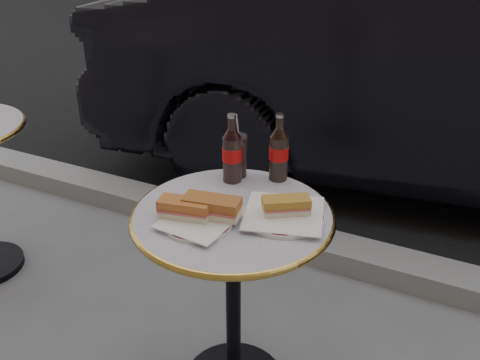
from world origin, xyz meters
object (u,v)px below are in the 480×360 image
at_px(plate_left, 198,223).
at_px(cola_bottle_right, 279,147).
at_px(plate_right, 284,216).
at_px(cola_bottle_left, 232,148).
at_px(bistro_table, 233,306).
at_px(cola_glass, 237,156).

distance_m(plate_left, cola_bottle_right, 0.40).
distance_m(plate_right, cola_bottle_left, 0.31).
xyz_separation_m(bistro_table, cola_glass, (-0.10, 0.23, 0.44)).
relative_size(bistro_table, plate_left, 3.59).
bearing_deg(bistro_table, cola_bottle_right, 82.28).
xyz_separation_m(plate_left, cola_bottle_left, (-0.04, 0.29, 0.11)).
bearing_deg(cola_bottle_right, bistro_table, -97.72).
relative_size(plate_left, cola_bottle_left, 0.86).
distance_m(plate_right, cola_glass, 0.32).
height_order(cola_bottle_left, cola_glass, cola_bottle_left).
relative_size(plate_right, cola_bottle_left, 1.02).
height_order(plate_right, cola_bottle_left, cola_bottle_left).
xyz_separation_m(plate_left, plate_right, (0.21, 0.15, 0.00)).
bearing_deg(cola_glass, plate_right, -36.90).
bearing_deg(plate_right, bistro_table, -164.88).
height_order(plate_right, cola_bottle_right, cola_bottle_right).
bearing_deg(plate_left, cola_bottle_left, 97.36).
distance_m(plate_left, cola_bottle_left, 0.32).
relative_size(plate_left, plate_right, 0.84).
bearing_deg(bistro_table, cola_glass, 113.91).
xyz_separation_m(cola_bottle_left, cola_glass, (-0.00, 0.04, -0.05)).
xyz_separation_m(bistro_table, cola_bottle_right, (0.04, 0.27, 0.48)).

